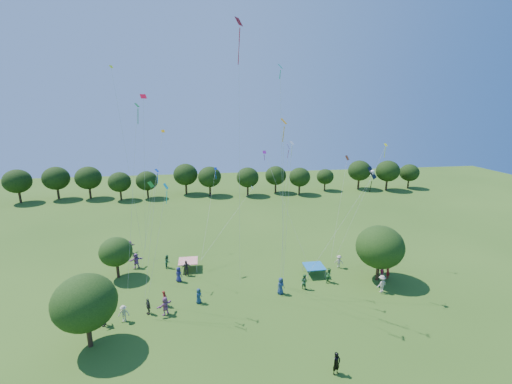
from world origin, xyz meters
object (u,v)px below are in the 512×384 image
object	(u,v)px
near_tree_north	(116,252)
man_in_black	(337,363)
tent_blue	(314,266)
pirate_kite	(371,175)
near_tree_west	(85,303)
red_high_kite	(239,74)
tent_red_stripe	(188,261)
near_tree_east	(380,247)

from	to	relation	value
near_tree_north	man_in_black	distance (m)	25.74
tent_blue	pirate_kite	xyz separation A→B (m)	(3.83, -4.11, 11.33)
near_tree_west	pirate_kite	distance (m)	27.10
pirate_kite	tent_blue	bearing A→B (deg)	132.98
pirate_kite	near_tree_west	bearing A→B (deg)	-169.37
red_high_kite	pirate_kite	bearing A→B (deg)	-7.87
tent_blue	pirate_kite	world-z (taller)	pirate_kite
near_tree_north	red_high_kite	size ratio (longest dim) A/B	0.19
near_tree_west	pirate_kite	world-z (taller)	pirate_kite
tent_red_stripe	near_tree_north	bearing A→B (deg)	-174.15
near_tree_east	red_high_kite	world-z (taller)	red_high_kite
near_tree_north	near_tree_east	size ratio (longest dim) A/B	0.76
tent_red_stripe	pirate_kite	xyz separation A→B (m)	(18.07, -7.62, 11.33)
near_tree_west	red_high_kite	distance (m)	22.75
near_tree_west	tent_red_stripe	size ratio (longest dim) A/B	2.79
near_tree_west	tent_blue	world-z (taller)	near_tree_west
tent_blue	man_in_black	distance (m)	14.92
near_tree_north	tent_red_stripe	world-z (taller)	near_tree_north
near_tree_north	pirate_kite	distance (m)	28.25
near_tree_west	near_tree_north	distance (m)	11.62
tent_red_stripe	red_high_kite	distance (m)	22.04
tent_red_stripe	man_in_black	world-z (taller)	man_in_black
near_tree_west	near_tree_east	world-z (taller)	near_tree_east
tent_red_stripe	near_tree_west	bearing A→B (deg)	-120.37
near_tree_east	man_in_black	bearing A→B (deg)	-127.74
near_tree_west	red_high_kite	size ratio (longest dim) A/B	0.25
tent_red_stripe	red_high_kite	size ratio (longest dim) A/B	0.09
near_tree_west	pirate_kite	bearing A→B (deg)	10.63
near_tree_west	red_high_kite	bearing A→B (deg)	26.58
tent_red_stripe	pirate_kite	size ratio (longest dim) A/B	0.19
near_tree_north	tent_red_stripe	xyz separation A→B (m)	(7.73, 0.79, -2.05)
near_tree_north	tent_blue	distance (m)	22.23
tent_blue	pirate_kite	bearing A→B (deg)	-47.02
near_tree_north	man_in_black	xyz separation A→B (m)	(18.92, -17.32, -2.21)
near_tree_east	man_in_black	distance (m)	16.03
man_in_black	red_high_kite	bearing A→B (deg)	90.97
tent_red_stripe	tent_blue	world-z (taller)	same
pirate_kite	red_high_kite	xyz separation A→B (m)	(-12.40, 1.71, 9.14)
red_high_kite	near_tree_west	bearing A→B (deg)	-153.42
tent_blue	red_high_kite	size ratio (longest dim) A/B	0.09
tent_red_stripe	man_in_black	xyz separation A→B (m)	(11.19, -18.11, -0.16)
near_tree_north	tent_red_stripe	distance (m)	8.03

